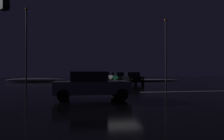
% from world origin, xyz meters
% --- Properties ---
extents(ground, '(120.00, 120.00, 0.10)m').
position_xyz_m(ground, '(0.00, 0.00, -0.05)').
color(ground, black).
extents(stop_line_north, '(0.35, 14.95, 0.01)m').
position_xyz_m(stop_line_north, '(0.00, 8.71, 0.00)').
color(stop_line_north, white).
rests_on(stop_line_north, ground).
extents(centre_line_ns, '(22.00, 0.15, 0.01)m').
position_xyz_m(centre_line_ns, '(0.00, 20.31, 0.00)').
color(centre_line_ns, yellow).
rests_on(centre_line_ns, ground).
extents(snow_bank_left_curb, '(9.74, 1.50, 0.59)m').
position_xyz_m(snow_bank_left_curb, '(-9.51, 21.76, 0.30)').
color(snow_bank_left_curb, white).
rests_on(snow_bank_left_curb, ground).
extents(snow_bank_right_curb, '(10.64, 1.50, 0.39)m').
position_xyz_m(snow_bank_right_curb, '(9.51, 20.06, 0.20)').
color(snow_bank_right_curb, white).
rests_on(snow_bank_right_curb, ground).
extents(sedan_black, '(2.02, 4.33, 1.57)m').
position_xyz_m(sedan_black, '(3.82, 11.27, 0.80)').
color(sedan_black, black).
rests_on(sedan_black, ground).
extents(sedan_green, '(2.02, 4.33, 1.57)m').
position_xyz_m(sedan_green, '(3.52, 16.78, 0.80)').
color(sedan_green, '#14512D').
rests_on(sedan_green, ground).
extents(sedan_white, '(2.02, 4.33, 1.57)m').
position_xyz_m(sedan_white, '(3.78, 22.22, 0.80)').
color(sedan_white, silver).
rests_on(sedan_white, ground).
extents(sedan_silver, '(2.02, 4.33, 1.57)m').
position_xyz_m(sedan_silver, '(3.59, 28.16, 0.80)').
color(sedan_silver, '#B7B7BC').
rests_on(sedan_silver, ground).
extents(sedan_gray_crossing, '(4.33, 2.02, 1.57)m').
position_xyz_m(sedan_gray_crossing, '(-2.74, -3.74, 0.80)').
color(sedan_gray_crossing, slate).
rests_on(sedan_gray_crossing, ground).
extents(streetlamp_left_near, '(0.44, 0.44, 10.18)m').
position_xyz_m(streetlamp_left_near, '(-9.81, 14.31, 5.80)').
color(streetlamp_left_near, '#424247').
rests_on(streetlamp_left_near, ground).
extents(streetlamp_right_near, '(0.44, 0.44, 9.51)m').
position_xyz_m(streetlamp_right_near, '(9.81, 14.31, 5.45)').
color(streetlamp_right_near, '#424247').
rests_on(streetlamp_right_near, ground).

